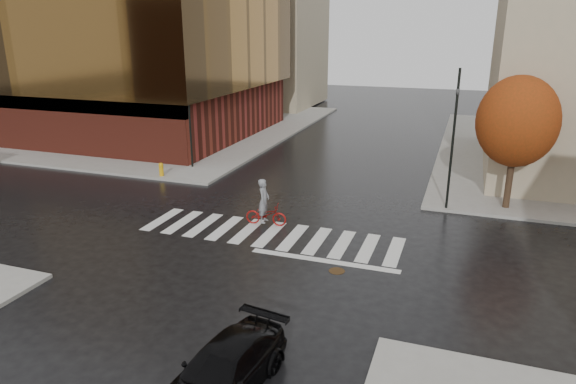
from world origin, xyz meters
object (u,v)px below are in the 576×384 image
object	(u,v)px
cyclist	(265,209)
fire_hydrant	(161,169)
traffic_light_ne	(454,132)
sedan	(223,371)
traffic_light_nw	(189,110)

from	to	relation	value
cyclist	fire_hydrant	bearing A→B (deg)	55.07
cyclist	traffic_light_ne	world-z (taller)	traffic_light_ne
traffic_light_ne	fire_hydrant	xyz separation A→B (m)	(-16.58, 0.20, -3.39)
sedan	fire_hydrant	xyz separation A→B (m)	(-12.07, 15.99, -0.04)
traffic_light_nw	fire_hydrant	size ratio (longest dim) A/B	8.14
cyclist	fire_hydrant	size ratio (longest dim) A/B	2.72
sedan	traffic_light_nw	size ratio (longest dim) A/B	0.66
cyclist	traffic_light_ne	size ratio (longest dim) A/B	0.32
cyclist	traffic_light_nw	world-z (taller)	traffic_light_nw
traffic_light_nw	fire_hydrant	world-z (taller)	traffic_light_nw
sedan	traffic_light_nw	distance (m)	21.94
traffic_light_ne	fire_hydrant	distance (m)	16.92
sedan	cyclist	bearing A→B (deg)	115.04
cyclist	traffic_light_nw	size ratio (longest dim) A/B	0.33
traffic_light_nw	fire_hydrant	distance (m)	4.14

